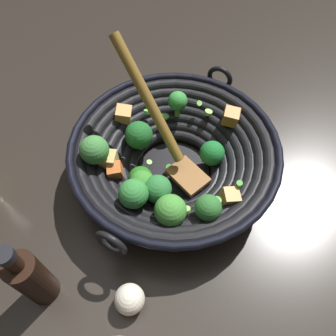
{
  "coord_description": "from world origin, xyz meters",
  "views": [
    {
      "loc": [
        0.3,
        0.19,
        0.55
      ],
      "look_at": [
        0.01,
        -0.01,
        0.03
      ],
      "focal_mm": 36.12,
      "sensor_mm": 36.0,
      "label": 1
    }
  ],
  "objects": [
    {
      "name": "wok",
      "position": [
        0.0,
        -0.0,
        0.06
      ],
      "size": [
        0.41,
        0.37,
        0.24
      ],
      "color": "black",
      "rests_on": "ground"
    },
    {
      "name": "soy_sauce_bottle",
      "position": [
        0.3,
        -0.04,
        0.07
      ],
      "size": [
        0.05,
        0.05,
        0.17
      ],
      "color": "black",
      "rests_on": "ground"
    },
    {
      "name": "ground_plane",
      "position": [
        0.0,
        0.0,
        0.0
      ],
      "size": [
        4.0,
        4.0,
        0.0
      ],
      "primitive_type": "plane",
      "color": "#28231E"
    },
    {
      "name": "garlic_bulb",
      "position": [
        0.23,
        0.08,
        0.02
      ],
      "size": [
        0.05,
        0.05,
        0.05
      ],
      "primitive_type": "sphere",
      "color": "silver",
      "rests_on": "ground"
    }
  ]
}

